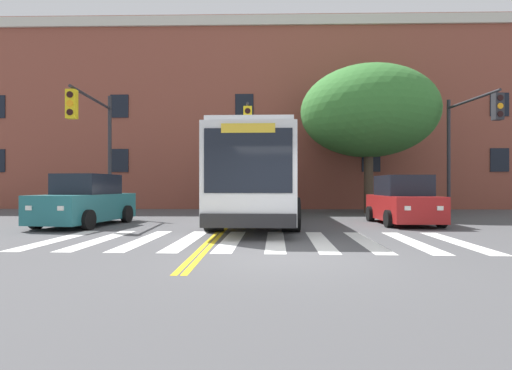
% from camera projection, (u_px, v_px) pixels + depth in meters
% --- Properties ---
extents(ground_plane, '(120.00, 120.00, 0.00)m').
position_uv_depth(ground_plane, '(282.00, 256.00, 8.05)').
color(ground_plane, '#4C4C4F').
extents(crosswalk, '(10.91, 4.26, 0.01)m').
position_uv_depth(crosswalk, '(253.00, 241.00, 10.30)').
color(crosswalk, white).
rests_on(crosswalk, ground).
extents(lane_line_yellow_inner, '(0.12, 36.00, 0.01)m').
position_uv_depth(lane_line_yellow_inner, '(241.00, 209.00, 24.33)').
color(lane_line_yellow_inner, gold).
rests_on(lane_line_yellow_inner, ground).
extents(lane_line_yellow_outer, '(0.12, 36.00, 0.01)m').
position_uv_depth(lane_line_yellow_outer, '(244.00, 209.00, 24.32)').
color(lane_line_yellow_outer, gold).
rests_on(lane_line_yellow_outer, ground).
extents(city_bus, '(3.07, 12.20, 3.27)m').
position_uv_depth(city_bus, '(257.00, 177.00, 16.12)').
color(city_bus, white).
rests_on(city_bus, ground).
extents(car_teal_near_lane, '(2.46, 4.48, 1.84)m').
position_uv_depth(car_teal_near_lane, '(86.00, 202.00, 14.27)').
color(car_teal_near_lane, '#236B70').
rests_on(car_teal_near_lane, ground).
extents(car_red_far_lane, '(2.02, 3.83, 1.81)m').
position_uv_depth(car_red_far_lane, '(403.00, 202.00, 14.75)').
color(car_red_far_lane, '#AD1E1E').
rests_on(car_red_far_lane, ground).
extents(traffic_light_near_corner, '(0.55, 3.59, 5.35)m').
position_uv_depth(traffic_light_near_corner, '(468.00, 133.00, 16.77)').
color(traffic_light_near_corner, '#28282D').
rests_on(traffic_light_near_corner, ground).
extents(traffic_light_far_corner, '(0.47, 4.16, 5.39)m').
position_uv_depth(traffic_light_far_corner, '(95.00, 131.00, 15.93)').
color(traffic_light_far_corner, '#28282D').
rests_on(traffic_light_far_corner, ground).
extents(traffic_light_overhead, '(0.47, 4.48, 4.98)m').
position_uv_depth(traffic_light_overhead, '(247.00, 141.00, 18.14)').
color(traffic_light_overhead, '#28282D').
rests_on(traffic_light_overhead, ground).
extents(street_tree_curbside_large, '(8.92, 9.22, 7.55)m').
position_uv_depth(street_tree_curbside_large, '(368.00, 112.00, 20.61)').
color(street_tree_curbside_large, '#4C3D2D').
rests_on(street_tree_curbside_large, ground).
extents(building_facade, '(37.98, 9.92, 11.79)m').
position_uv_depth(building_facade, '(248.00, 124.00, 28.93)').
color(building_facade, brown).
rests_on(building_facade, ground).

